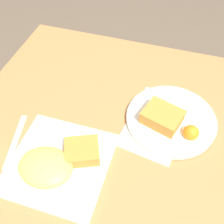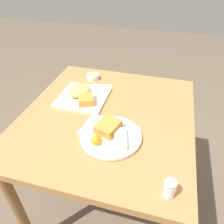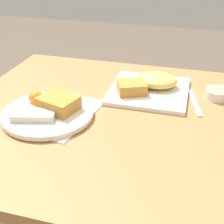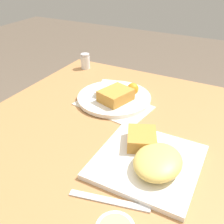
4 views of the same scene
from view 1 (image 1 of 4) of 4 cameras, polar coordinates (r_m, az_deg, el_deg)
The scene contains 6 objects.
ground_plane at distance 1.47m, azimuth 0.28°, elevation -20.74°, with size 8.00×8.00×0.00m, color brown.
dining_table at distance 0.86m, azimuth 0.45°, elevation -6.67°, with size 0.91×0.83×0.77m.
menu_card at distance 0.80m, azimuth 9.60°, elevation -2.27°, with size 0.20×0.27×0.00m.
plate_square_near at distance 0.70m, azimuth -11.79°, elevation -10.80°, with size 0.26×0.26×0.06m.
plate_oval_far at distance 0.79m, azimuth 12.69°, elevation -1.34°, with size 0.27×0.27×0.05m.
butter_knife at distance 0.80m, azimuth -20.27°, elevation -5.96°, with size 0.06×0.18×0.00m.
Camera 1 is at (0.13, -0.44, 1.40)m, focal length 42.00 mm.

